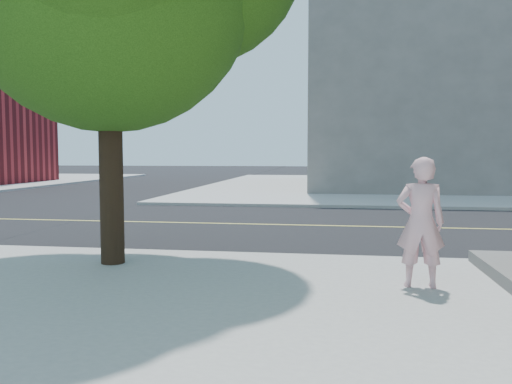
# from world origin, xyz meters

# --- Properties ---
(ground) EXTENTS (140.00, 140.00, 0.00)m
(ground) POSITION_xyz_m (0.00, 0.00, 0.00)
(ground) COLOR black
(ground) RESTS_ON ground
(road_ew) EXTENTS (140.00, 9.00, 0.01)m
(road_ew) POSITION_xyz_m (0.00, 4.50, 0.01)
(road_ew) COLOR black
(road_ew) RESTS_ON ground
(sidewalk_ne) EXTENTS (29.00, 25.00, 0.12)m
(sidewalk_ne) POSITION_xyz_m (13.50, 21.50, 0.06)
(sidewalk_ne) COLOR #A4A4A1
(sidewalk_ne) RESTS_ON ground
(filler_ne) EXTENTS (18.00, 16.00, 14.00)m
(filler_ne) POSITION_xyz_m (14.00, 22.00, 7.12)
(filler_ne) COLOR slate
(filler_ne) RESTS_ON sidewalk_ne
(man_on_phone) EXTENTS (0.64, 0.43, 1.73)m
(man_on_phone) POSITION_xyz_m (7.32, -2.06, 0.99)
(man_on_phone) COLOR beige
(man_on_phone) RESTS_ON sidewalk_se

